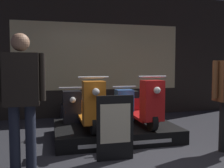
{
  "coord_description": "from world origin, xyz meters",
  "views": [
    {
      "loc": [
        -1.23,
        -2.83,
        1.31
      ],
      "look_at": [
        -0.04,
        2.0,
        0.95
      ],
      "focal_mm": 40.0,
      "sensor_mm": 36.0,
      "label": 1
    }
  ],
  "objects_px": {
    "scooter_display_right": "(141,105)",
    "scooter_backrow_1": "(117,109)",
    "scooter_display_left": "(89,107)",
    "person_left_browsing": "(22,90)",
    "scooter_backrow_0": "(70,111)",
    "price_sign_board": "(115,128)"
  },
  "relations": [
    {
      "from": "scooter_display_right",
      "to": "scooter_backrow_1",
      "type": "relative_size",
      "value": 1.0
    },
    {
      "from": "scooter_display_left",
      "to": "scooter_backrow_1",
      "type": "relative_size",
      "value": 1.0
    },
    {
      "from": "scooter_display_left",
      "to": "person_left_browsing",
      "type": "distance_m",
      "value": 1.53
    },
    {
      "from": "scooter_backrow_0",
      "to": "scooter_backrow_1",
      "type": "height_order",
      "value": "same"
    },
    {
      "from": "scooter_display_right",
      "to": "scooter_display_left",
      "type": "bearing_deg",
      "value": 180.0
    },
    {
      "from": "scooter_display_left",
      "to": "scooter_backrow_0",
      "type": "height_order",
      "value": "scooter_display_left"
    },
    {
      "from": "scooter_display_left",
      "to": "price_sign_board",
      "type": "xyz_separation_m",
      "value": [
        0.21,
        -1.04,
        -0.13
      ]
    },
    {
      "from": "scooter_backrow_0",
      "to": "person_left_browsing",
      "type": "distance_m",
      "value": 2.24
    },
    {
      "from": "scooter_backrow_1",
      "to": "price_sign_board",
      "type": "relative_size",
      "value": 1.71
    },
    {
      "from": "scooter_display_left",
      "to": "scooter_backrow_0",
      "type": "bearing_deg",
      "value": 105.64
    },
    {
      "from": "scooter_display_right",
      "to": "scooter_backrow_1",
      "type": "xyz_separation_m",
      "value": [
        -0.2,
        0.93,
        -0.24
      ]
    },
    {
      "from": "scooter_display_left",
      "to": "person_left_browsing",
      "type": "height_order",
      "value": "person_left_browsing"
    },
    {
      "from": "scooter_display_right",
      "to": "scooter_backrow_1",
      "type": "height_order",
      "value": "scooter_display_right"
    },
    {
      "from": "scooter_display_left",
      "to": "price_sign_board",
      "type": "bearing_deg",
      "value": -78.62
    },
    {
      "from": "person_left_browsing",
      "to": "scooter_display_right",
      "type": "bearing_deg",
      "value": 28.73
    },
    {
      "from": "scooter_display_left",
      "to": "scooter_display_right",
      "type": "bearing_deg",
      "value": 0.0
    },
    {
      "from": "scooter_display_left",
      "to": "price_sign_board",
      "type": "distance_m",
      "value": 1.07
    },
    {
      "from": "scooter_display_left",
      "to": "scooter_backrow_1",
      "type": "height_order",
      "value": "scooter_display_left"
    },
    {
      "from": "scooter_display_right",
      "to": "person_left_browsing",
      "type": "height_order",
      "value": "person_left_browsing"
    },
    {
      "from": "scooter_backrow_0",
      "to": "scooter_backrow_1",
      "type": "bearing_deg",
      "value": 0.0
    },
    {
      "from": "scooter_display_right",
      "to": "person_left_browsing",
      "type": "relative_size",
      "value": 0.91
    },
    {
      "from": "scooter_backrow_0",
      "to": "price_sign_board",
      "type": "height_order",
      "value": "scooter_backrow_0"
    }
  ]
}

